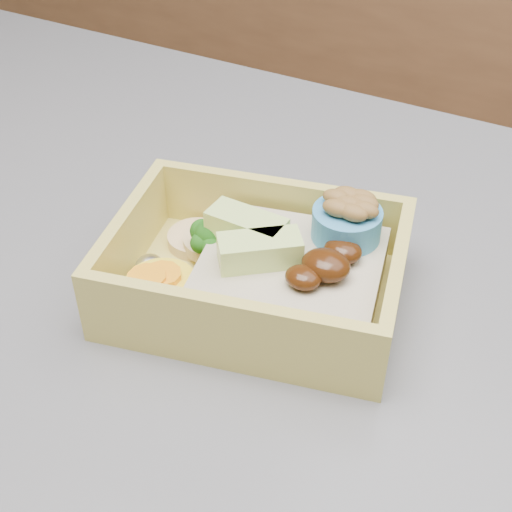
% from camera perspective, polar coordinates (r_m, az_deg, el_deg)
% --- Properties ---
extents(bento_box, '(0.18, 0.15, 0.06)m').
position_cam_1_polar(bento_box, '(0.41, 0.82, -1.11)').
color(bento_box, '#D0BF56').
rests_on(bento_box, island).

